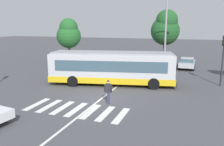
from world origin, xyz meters
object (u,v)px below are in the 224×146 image
object	(u,v)px
parked_car_champagne	(128,59)
parked_car_silver	(187,63)
parked_car_blue	(146,60)
background_tree_left	(69,34)
parked_car_white	(91,58)
pedestrian_crossing_street	(108,91)
parked_car_charcoal	(109,58)
city_transit_bus	(112,68)
parked_car_red	(166,61)
background_tree_right	(166,28)
traffic_light_far_corner	(223,52)
twin_arm_street_lamp	(166,26)

from	to	relation	value
parked_car_champagne	parked_car_silver	world-z (taller)	same
parked_car_blue	background_tree_left	bearing A→B (deg)	-168.07
parked_car_white	pedestrian_crossing_street	bearing A→B (deg)	-61.35
pedestrian_crossing_street	parked_car_charcoal	xyz separation A→B (m)	(-6.03, 16.26, -0.20)
city_transit_bus	parked_car_charcoal	bearing A→B (deg)	111.79
parked_car_charcoal	parked_car_white	bearing A→B (deg)	-176.29
parked_car_red	parked_car_white	bearing A→B (deg)	-177.06
parked_car_red	background_tree_right	bearing A→B (deg)	108.63
pedestrian_crossing_street	parked_car_blue	xyz separation A→B (m)	(-0.74, 16.65, -0.20)
pedestrian_crossing_street	parked_car_white	distance (m)	18.32
parked_car_blue	parked_car_red	size ratio (longest dim) A/B	1.02
parked_car_charcoal	parked_car_champagne	distance (m)	2.84
pedestrian_crossing_street	parked_car_white	bearing A→B (deg)	118.65
parked_car_charcoal	parked_car_blue	size ratio (longest dim) A/B	0.98
parked_car_charcoal	traffic_light_far_corner	size ratio (longest dim) A/B	1.00
parked_car_white	parked_car_red	bearing A→B (deg)	2.94
parked_car_charcoal	background_tree_left	world-z (taller)	background_tree_left
traffic_light_far_corner	twin_arm_street_lamp	xyz separation A→B (m)	(-5.57, 3.66, 2.25)
city_transit_bus	parked_car_blue	xyz separation A→B (m)	(0.85, 11.49, -0.82)
background_tree_left	traffic_light_far_corner	bearing A→B (deg)	-18.25
traffic_light_far_corner	twin_arm_street_lamp	size ratio (longest dim) A/B	0.53
traffic_light_far_corner	background_tree_left	xyz separation A→B (m)	(-19.31, 6.37, 1.19)
traffic_light_far_corner	background_tree_left	world-z (taller)	background_tree_left
parked_car_charcoal	background_tree_right	world-z (taller)	background_tree_right
parked_car_red	background_tree_right	size ratio (longest dim) A/B	0.61
parked_car_champagne	city_transit_bus	bearing A→B (deg)	-81.89
pedestrian_crossing_street	background_tree_right	distance (m)	18.36
parked_car_silver	background_tree_right	xyz separation A→B (m)	(-3.12, 1.73, 4.31)
parked_car_silver	background_tree_left	distance (m)	16.57
parked_car_red	traffic_light_far_corner	xyz separation A→B (m)	(5.92, -8.60, 2.31)
parked_car_charcoal	twin_arm_street_lamp	world-z (taller)	twin_arm_street_lamp
parked_car_charcoal	parked_car_red	bearing A→B (deg)	2.68
city_transit_bus	background_tree_left	distance (m)	13.71
city_transit_bus	twin_arm_street_lamp	distance (m)	8.51
background_tree_right	background_tree_left	bearing A→B (deg)	-165.27
parked_car_charcoal	background_tree_right	xyz separation A→B (m)	(7.66, 1.56, 4.31)
parked_car_silver	background_tree_left	xyz separation A→B (m)	(-16.11, -1.69, 3.50)
traffic_light_far_corner	twin_arm_street_lamp	bearing A→B (deg)	146.65
city_transit_bus	background_tree_left	xyz separation A→B (m)	(-9.77, 9.24, 2.68)
twin_arm_street_lamp	parked_car_white	bearing A→B (deg)	158.59
parked_car_blue	parked_car_silver	size ratio (longest dim) A/B	1.02
parked_car_blue	twin_arm_street_lamp	size ratio (longest dim) A/B	0.54
parked_car_red	city_transit_bus	bearing A→B (deg)	-107.52
city_transit_bus	parked_car_champagne	xyz separation A→B (m)	(-1.60, 11.20, -0.82)
traffic_light_far_corner	background_tree_left	distance (m)	20.37
background_tree_right	parked_car_champagne	bearing A→B (deg)	-163.20
traffic_light_far_corner	background_tree_right	distance (m)	11.82
traffic_light_far_corner	background_tree_right	size ratio (longest dim) A/B	0.61
parked_car_white	background_tree_right	world-z (taller)	background_tree_right
pedestrian_crossing_street	parked_car_white	world-z (taller)	pedestrian_crossing_street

